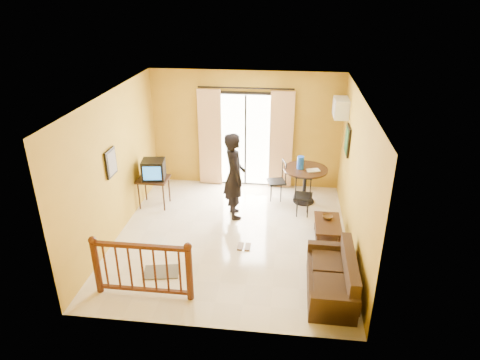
# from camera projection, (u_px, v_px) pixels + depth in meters

# --- Properties ---
(ground) EXTENTS (5.00, 5.00, 0.00)m
(ground) POSITION_uv_depth(u_px,v_px,m) (232.00, 236.00, 8.47)
(ground) COLOR beige
(ground) RESTS_ON ground
(room_shell) EXTENTS (5.00, 5.00, 5.00)m
(room_shell) POSITION_uv_depth(u_px,v_px,m) (231.00, 156.00, 7.76)
(room_shell) COLOR white
(room_shell) RESTS_ON ground
(balcony_door) EXTENTS (2.25, 0.14, 2.46)m
(balcony_door) POSITION_uv_depth(u_px,v_px,m) (245.00, 139.00, 10.18)
(balcony_door) COLOR black
(balcony_door) RESTS_ON ground
(tv_table) EXTENTS (0.67, 0.55, 0.66)m
(tv_table) POSITION_uv_depth(u_px,v_px,m) (153.00, 182.00, 9.43)
(tv_table) COLOR black
(tv_table) RESTS_ON ground
(television) EXTENTS (0.53, 0.50, 0.43)m
(television) POSITION_uv_depth(u_px,v_px,m) (154.00, 169.00, 9.31)
(television) COLOR black
(television) RESTS_ON tv_table
(picture_left) EXTENTS (0.05, 0.42, 0.52)m
(picture_left) POSITION_uv_depth(u_px,v_px,m) (111.00, 163.00, 7.89)
(picture_left) COLOR black
(picture_left) RESTS_ON room_shell
(dining_table) EXTENTS (0.99, 0.99, 0.82)m
(dining_table) POSITION_uv_depth(u_px,v_px,m) (305.00, 175.00, 9.56)
(dining_table) COLOR black
(dining_table) RESTS_ON ground
(water_jug) EXTENTS (0.15, 0.15, 0.29)m
(water_jug) POSITION_uv_depth(u_px,v_px,m) (301.00, 163.00, 9.43)
(water_jug) COLOR blue
(water_jug) RESTS_ON dining_table
(serving_tray) EXTENTS (0.32, 0.26, 0.02)m
(serving_tray) POSITION_uv_depth(u_px,v_px,m) (313.00, 170.00, 9.38)
(serving_tray) COLOR beige
(serving_tray) RESTS_ON dining_table
(dining_chairs) EXTENTS (1.06, 1.13, 0.95)m
(dining_chairs) POSITION_uv_depth(u_px,v_px,m) (288.00, 207.00, 9.60)
(dining_chairs) COLOR black
(dining_chairs) RESTS_ON ground
(air_conditioner) EXTENTS (0.31, 0.60, 0.40)m
(air_conditioner) POSITION_uv_depth(u_px,v_px,m) (341.00, 108.00, 9.11)
(air_conditioner) COLOR white
(air_conditioner) RESTS_ON room_shell
(botanical_print) EXTENTS (0.05, 0.50, 0.60)m
(botanical_print) POSITION_uv_depth(u_px,v_px,m) (347.00, 140.00, 8.72)
(botanical_print) COLOR black
(botanical_print) RESTS_ON room_shell
(coffee_table) EXTENTS (0.49, 0.88, 0.39)m
(coffee_table) POSITION_uv_depth(u_px,v_px,m) (327.00, 229.00, 8.24)
(coffee_table) COLOR black
(coffee_table) RESTS_ON ground
(bowl) EXTENTS (0.22, 0.22, 0.06)m
(bowl) POSITION_uv_depth(u_px,v_px,m) (328.00, 217.00, 8.32)
(bowl) COLOR #543A1C
(bowl) RESTS_ON coffee_table
(sofa) EXTENTS (0.72, 1.54, 0.74)m
(sofa) POSITION_uv_depth(u_px,v_px,m) (334.00, 280.00, 6.79)
(sofa) COLOR #312013
(sofa) RESTS_ON ground
(standing_person) EXTENTS (0.64, 0.79, 1.86)m
(standing_person) POSITION_uv_depth(u_px,v_px,m) (234.00, 176.00, 8.87)
(standing_person) COLOR black
(standing_person) RESTS_ON ground
(stair_balustrade) EXTENTS (1.63, 0.13, 1.04)m
(stair_balustrade) POSITION_uv_depth(u_px,v_px,m) (142.00, 266.00, 6.65)
(stair_balustrade) COLOR #471E0F
(stair_balustrade) RESTS_ON ground
(doormat) EXTENTS (0.66, 0.50, 0.02)m
(doormat) POSITION_uv_depth(u_px,v_px,m) (161.00, 272.00, 7.41)
(doormat) COLOR #555044
(doormat) RESTS_ON ground
(sandals) EXTENTS (0.24, 0.25, 0.03)m
(sandals) POSITION_uv_depth(u_px,v_px,m) (244.00, 247.00, 8.11)
(sandals) COLOR #543A1C
(sandals) RESTS_ON ground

